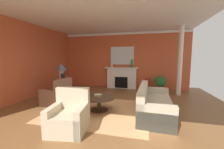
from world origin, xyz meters
name	(u,v)px	position (x,y,z in m)	size (l,w,h in m)	color
ground_plane	(103,108)	(0.00, 0.00, 0.00)	(8.65, 8.65, 0.00)	brown
wall_fireplace	(121,61)	(0.00, 3.39, 1.54)	(7.07, 0.12, 3.08)	#C65633
wall_window	(27,61)	(-3.29, 0.30, 1.54)	(0.12, 7.25, 3.08)	#C65633
ceiling_panel	(105,14)	(0.00, 0.30, 3.11)	(7.07, 7.25, 0.06)	white
crown_moulding	(121,34)	(0.00, 3.31, 3.00)	(7.07, 0.08, 0.12)	white
area_rug	(99,110)	(-0.03, -0.25, 0.01)	(3.05, 2.59, 0.01)	tan
fireplace	(122,78)	(0.07, 3.18, 0.55)	(1.80, 0.35, 1.17)	white
mantel_mirror	(122,56)	(0.07, 3.30, 1.81)	(1.30, 0.04, 0.97)	silver
sofa	(153,105)	(1.63, -0.15, 0.30)	(0.98, 2.13, 0.85)	#BCB299
armchair_near_window	(57,96)	(-1.68, -0.07, 0.31)	(0.86, 0.86, 0.95)	brown
armchair_facing_fireplace	(69,117)	(-0.30, -1.57, 0.31)	(0.92, 0.92, 0.95)	#C1B293
coffee_table	(99,100)	(-0.03, -0.25, 0.34)	(1.00, 1.00, 0.45)	#3D2D1E
side_table	(62,87)	(-2.16, 0.93, 0.40)	(0.56, 0.56, 0.70)	#3D2D1E
table_lamp	(61,68)	(-2.16, 0.93, 1.22)	(0.44, 0.44, 0.75)	beige
vase_mantel_right	(132,64)	(0.62, 3.13, 1.39)	(0.12, 0.12, 0.43)	#33703D
vase_tall_corner	(147,85)	(1.46, 2.88, 0.33)	(0.25, 0.25, 0.65)	#9E3328
vase_mantel_left	(112,65)	(-0.48, 3.13, 1.30)	(0.11, 0.11, 0.27)	beige
vase_on_side_table	(63,77)	(-2.01, 0.81, 0.86)	(0.17, 0.17, 0.33)	black
book_red_cover	(98,95)	(-0.10, -0.15, 0.47)	(0.23, 0.15, 0.05)	tan
potted_plant	(160,83)	(2.06, 2.68, 0.49)	(0.56, 0.56, 0.83)	#BCB29E
column_white	(180,61)	(2.83, 2.42, 1.54)	(0.20, 0.20, 3.08)	white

